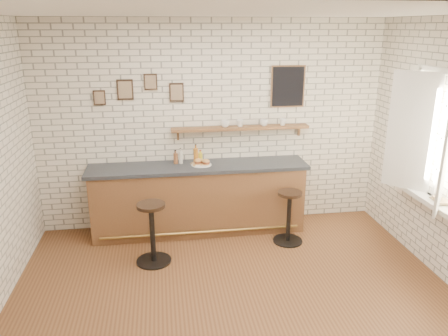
% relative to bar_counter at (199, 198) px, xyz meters
% --- Properties ---
extents(ground, '(5.00, 5.00, 0.00)m').
position_rel_bar_counter_xyz_m(ground, '(0.24, -1.70, -0.51)').
color(ground, brown).
rests_on(ground, ground).
extents(bar_counter, '(3.10, 0.65, 1.01)m').
position_rel_bar_counter_xyz_m(bar_counter, '(0.00, 0.00, 0.00)').
color(bar_counter, brown).
rests_on(bar_counter, ground).
extents(sandwich_plate, '(0.28, 0.28, 0.01)m').
position_rel_bar_counter_xyz_m(sandwich_plate, '(0.05, -0.00, 0.51)').
color(sandwich_plate, white).
rests_on(sandwich_plate, bar_counter).
extents(ciabatta_sandwich, '(0.25, 0.19, 0.07)m').
position_rel_bar_counter_xyz_m(ciabatta_sandwich, '(0.06, -0.00, 0.55)').
color(ciabatta_sandwich, tan).
rests_on(ciabatta_sandwich, sandwich_plate).
extents(potato_chips, '(0.24, 0.19, 0.00)m').
position_rel_bar_counter_xyz_m(potato_chips, '(0.02, -0.01, 0.52)').
color(potato_chips, gold).
rests_on(potato_chips, sandwich_plate).
extents(bitters_bottle_brown, '(0.06, 0.06, 0.20)m').
position_rel_bar_counter_xyz_m(bitters_bottle_brown, '(-0.31, 0.12, 0.58)').
color(bitters_bottle_brown, brown).
rests_on(bitters_bottle_brown, bar_counter).
extents(bitters_bottle_white, '(0.06, 0.06, 0.23)m').
position_rel_bar_counter_xyz_m(bitters_bottle_white, '(-0.24, 0.12, 0.59)').
color(bitters_bottle_white, beige).
rests_on(bitters_bottle_white, bar_counter).
extents(bitters_bottle_amber, '(0.07, 0.07, 0.27)m').
position_rel_bar_counter_xyz_m(bitters_bottle_amber, '(-0.02, 0.12, 0.61)').
color(bitters_bottle_amber, '#A05E19').
rests_on(bitters_bottle_amber, bar_counter).
extents(condiment_bottle_yellow, '(0.06, 0.06, 0.19)m').
position_rel_bar_counter_xyz_m(condiment_bottle_yellow, '(0.05, 0.12, 0.58)').
color(condiment_bottle_yellow, gold).
rests_on(condiment_bottle_yellow, bar_counter).
extents(bar_stool_left, '(0.47, 0.47, 0.80)m').
position_rel_bar_counter_xyz_m(bar_stool_left, '(-0.66, -0.82, -0.08)').
color(bar_stool_left, black).
rests_on(bar_stool_left, ground).
extents(bar_stool_right, '(0.44, 0.44, 0.74)m').
position_rel_bar_counter_xyz_m(bar_stool_right, '(1.19, -0.54, -0.11)').
color(bar_stool_right, black).
rests_on(bar_stool_right, ground).
extents(wall_shelf, '(2.00, 0.18, 0.18)m').
position_rel_bar_counter_xyz_m(wall_shelf, '(0.64, 0.20, 0.97)').
color(wall_shelf, brown).
rests_on(wall_shelf, ground).
extents(shelf_cup_a, '(0.13, 0.13, 0.10)m').
position_rel_bar_counter_xyz_m(shelf_cup_a, '(0.41, 0.20, 1.04)').
color(shelf_cup_a, white).
rests_on(shelf_cup_a, wall_shelf).
extents(shelf_cup_b, '(0.15, 0.15, 0.10)m').
position_rel_bar_counter_xyz_m(shelf_cup_b, '(0.63, 0.20, 1.04)').
color(shelf_cup_b, white).
rests_on(shelf_cup_b, wall_shelf).
extents(shelf_cup_c, '(0.12, 0.12, 0.09)m').
position_rel_bar_counter_xyz_m(shelf_cup_c, '(0.98, 0.20, 1.04)').
color(shelf_cup_c, white).
rests_on(shelf_cup_c, wall_shelf).
extents(shelf_cup_d, '(0.12, 0.12, 0.10)m').
position_rel_bar_counter_xyz_m(shelf_cup_d, '(1.26, 0.20, 1.04)').
color(shelf_cup_d, white).
rests_on(shelf_cup_d, wall_shelf).
extents(back_wall_decor, '(2.96, 0.02, 0.56)m').
position_rel_bar_counter_xyz_m(back_wall_decor, '(0.47, 0.28, 1.54)').
color(back_wall_decor, black).
rests_on(back_wall_decor, ground).
extents(window_sill, '(0.20, 1.35, 0.06)m').
position_rel_bar_counter_xyz_m(window_sill, '(2.64, -1.40, 0.39)').
color(window_sill, white).
rests_on(window_sill, ground).
extents(casement_window, '(0.40, 1.30, 1.56)m').
position_rel_bar_counter_xyz_m(casement_window, '(2.60, -1.40, 1.14)').
color(casement_window, white).
rests_on(casement_window, ground).
extents(book_lower, '(0.18, 0.24, 0.02)m').
position_rel_bar_counter_xyz_m(book_lower, '(2.62, -1.57, 0.43)').
color(book_lower, tan).
rests_on(book_lower, window_sill).
extents(book_upper, '(0.23, 0.28, 0.02)m').
position_rel_bar_counter_xyz_m(book_upper, '(2.62, -1.57, 0.46)').
color(book_upper, tan).
rests_on(book_upper, book_lower).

